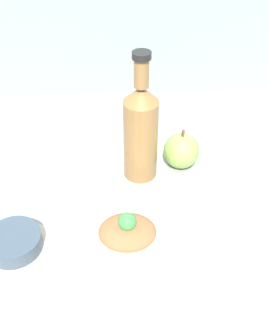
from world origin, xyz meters
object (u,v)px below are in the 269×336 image
Objects in this scene: dipping_bowl at (14,243)px; plated_food at (127,233)px; apple at (181,151)px; plate at (128,241)px; cider_bottle at (141,130)px.

plated_food is at bearing 0.74° from dipping_bowl.
plate is at bearing -119.06° from apple.
dipping_bowl is at bearing -145.25° from apple.
plate is at bearing 0.74° from dipping_bowl.
plate is 2.56× the size of dipping_bowl.
plate is 25.75cm from apple.
cider_bottle is at bearing 80.74° from plate.
plate is 20.19cm from dipping_bowl.
plated_food is at bearing -119.06° from apple.
apple is (12.41, 22.34, 3.18)cm from plate.
apple is at bearing 60.94° from plated_food.
plated_food is 1.80× the size of dipping_bowl.
cider_bottle reaches higher than plated_food.
plate is 2.69× the size of apple.
apple is (9.18, 2.51, -7.40)cm from cider_bottle.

